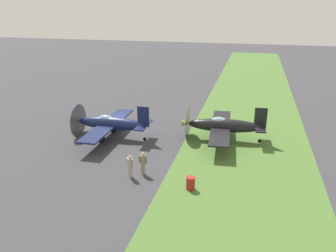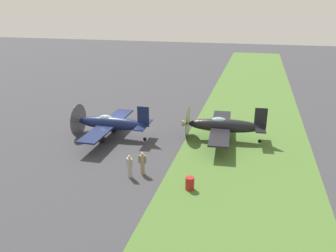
% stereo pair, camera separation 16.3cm
% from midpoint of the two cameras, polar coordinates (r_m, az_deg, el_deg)
% --- Properties ---
extents(ground_plane, '(160.00, 160.00, 0.00)m').
position_cam_midpoint_polar(ground_plane, '(34.65, -8.37, -0.64)').
color(ground_plane, '#38383D').
extents(grass_verge, '(120.00, 11.00, 0.01)m').
position_cam_midpoint_polar(grass_verge, '(32.24, 12.67, -2.50)').
color(grass_verge, '#476B2D').
rests_on(grass_verge, ground).
extents(airplane_lead, '(9.41, 7.49, 3.38)m').
position_cam_midpoint_polar(airplane_lead, '(32.31, -9.62, 0.44)').
color(airplane_lead, '#141E47').
rests_on(airplane_lead, ground).
extents(airplane_wingman, '(9.53, 7.53, 3.39)m').
position_cam_midpoint_polar(airplane_wingman, '(31.66, 8.97, 0.08)').
color(airplane_wingman, black).
rests_on(airplane_wingman, ground).
extents(ground_crew_chief, '(0.38, 0.63, 1.73)m').
position_cam_midpoint_polar(ground_crew_chief, '(25.38, -4.34, -6.07)').
color(ground_crew_chief, '#847A5B').
rests_on(ground_crew_chief, ground).
extents(ground_crew_mechanic, '(0.38, 0.58, 1.73)m').
position_cam_midpoint_polar(ground_crew_mechanic, '(25.02, -6.45, -6.54)').
color(ground_crew_mechanic, '#9E998E').
rests_on(ground_crew_mechanic, ground).
extents(fuel_drum, '(0.60, 0.60, 0.90)m').
position_cam_midpoint_polar(fuel_drum, '(23.62, 3.53, -9.40)').
color(fuel_drum, maroon).
rests_on(fuel_drum, ground).
extents(runway_marker_cone, '(0.36, 0.36, 0.44)m').
position_cam_midpoint_polar(runway_marker_cone, '(36.83, 5.10, 1.11)').
color(runway_marker_cone, orange).
rests_on(runway_marker_cone, ground).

